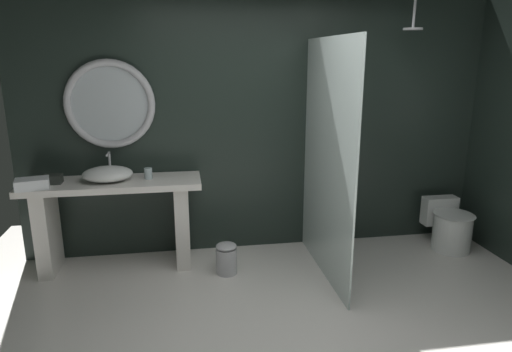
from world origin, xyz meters
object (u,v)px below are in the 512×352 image
round_wall_mirror (110,104)px  waste_bin (226,258)px  vessel_sink (108,174)px  tissue_box (53,179)px  tumbler_cup (148,173)px  folded_hand_towel (32,184)px  toilet (449,227)px  rain_shower_head (413,26)px

round_wall_mirror → waste_bin: round_wall_mirror is taller
vessel_sink → tissue_box: vessel_sink is taller
waste_bin → round_wall_mirror: bearing=151.4°
tumbler_cup → round_wall_mirror: (-0.32, 0.21, 0.63)m
round_wall_mirror → folded_hand_towel: size_ratio=3.07×
vessel_sink → waste_bin: (1.05, -0.32, -0.77)m
round_wall_mirror → tissue_box: bearing=-155.3°
vessel_sink → waste_bin: bearing=-16.8°
tumbler_cup → round_wall_mirror: bearing=146.8°
tumbler_cup → folded_hand_towel: 0.99m
toilet → vessel_sink: bearing=177.9°
vessel_sink → folded_hand_towel: (-0.61, -0.15, -0.02)m
tumbler_cup → toilet: bearing=-2.7°
tumbler_cup → tissue_box: (-0.84, -0.02, -0.01)m
tissue_box → round_wall_mirror: (0.51, 0.24, 0.64)m
tissue_box → vessel_sink: bearing=0.5°
round_wall_mirror → toilet: (3.38, -0.36, -1.30)m
toilet → folded_hand_towel: folded_hand_towel is taller
round_wall_mirror → tumbler_cup: bearing=-33.2°
folded_hand_towel → waste_bin: bearing=-5.7°
tissue_box → waste_bin: tissue_box is taller
tumbler_cup → rain_shower_head: size_ratio=0.34×
tumbler_cup → folded_hand_towel: size_ratio=0.38×
tissue_box → toilet: size_ratio=0.28×
tumbler_cup → tissue_box: bearing=-178.3°
tissue_box → round_wall_mirror: 0.85m
waste_bin → folded_hand_towel: 1.83m
tumbler_cup → vessel_sink: bearing=-176.8°
round_wall_mirror → toilet: bearing=-6.0°
rain_shower_head → toilet: size_ratio=0.53×
tumbler_cup → tissue_box: tumbler_cup is taller
round_wall_mirror → toilet: round_wall_mirror is taller
round_wall_mirror → rain_shower_head: bearing=-5.9°
tumbler_cup → toilet: size_ratio=0.18×
tissue_box → toilet: (3.90, -0.12, -0.66)m
rain_shower_head → toilet: (0.57, -0.07, -2.01)m
waste_bin → folded_hand_towel: size_ratio=1.11×
toilet → waste_bin: bearing=-175.3°
waste_bin → tissue_box: bearing=168.4°
tissue_box → toilet: tissue_box is taller
toilet → folded_hand_towel: bearing=-179.6°
tumbler_cup → round_wall_mirror: 0.74m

